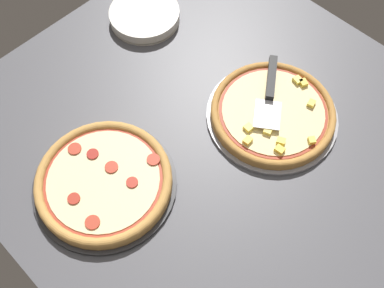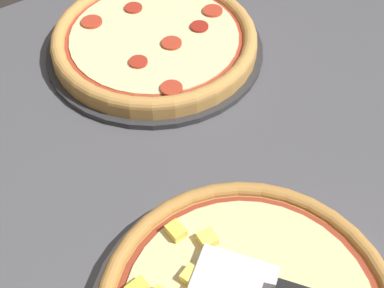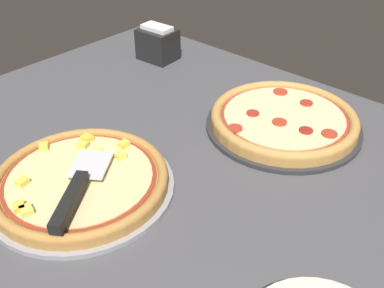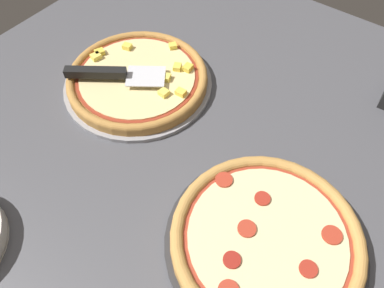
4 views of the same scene
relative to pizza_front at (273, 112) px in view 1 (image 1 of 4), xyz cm
name	(u,v)px [view 1 (image 1 of 4)]	position (x,y,z in cm)	size (l,w,h in cm)	color
ground_plane	(220,139)	(5.97, 14.04, -4.21)	(127.99, 114.45, 3.60)	#4C4C51
pizza_pan_front	(272,116)	(0.03, -0.01, -1.91)	(35.48, 35.48, 1.00)	#939399
pizza_front	(273,112)	(0.00, 0.00, 0.00)	(33.35, 33.35, 3.32)	#B77F3D
pizza_pan_back	(105,184)	(16.72, 44.66, -1.91)	(35.80, 35.80, 1.00)	#2D2D30
pizza_back	(104,181)	(16.72, 44.66, 0.20)	(33.65, 33.65, 3.19)	#C68E47
serving_spatula	(271,84)	(5.31, -4.82, 2.74)	(16.90, 21.38, 2.00)	silver
plate_stack	(145,15)	(51.08, -0.36, -0.66)	(21.57, 21.57, 3.50)	silver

